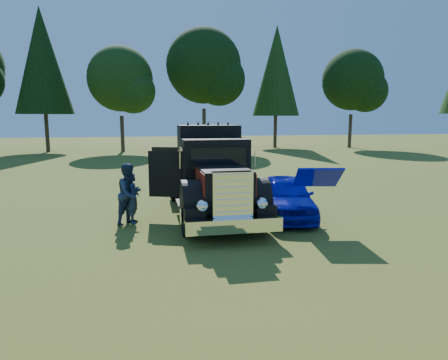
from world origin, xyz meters
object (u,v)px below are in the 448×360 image
Objects in this scene: diamond_t_truck at (212,178)px; spectator_far at (130,194)px; spectator_near at (133,198)px; hotrod_coupe at (286,196)px.

spectator_far is (-2.66, -0.52, -0.33)m from diamond_t_truck.
diamond_t_truck is 2.65m from spectator_near.
spectator_near is at bearing -170.54° from diamond_t_truck.
spectator_near is at bearing -2.25° from spectator_far.
spectator_near is (-2.57, -0.43, -0.49)m from diamond_t_truck.
spectator_near is (-4.94, 0.16, 0.10)m from hotrod_coupe.
spectator_far reaches higher than spectator_near.
hotrod_coupe is at bearing -49.47° from spectator_far.
diamond_t_truck is at bearing -79.58° from spectator_near.
spectator_far is (-0.09, -0.10, 0.16)m from spectator_near.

